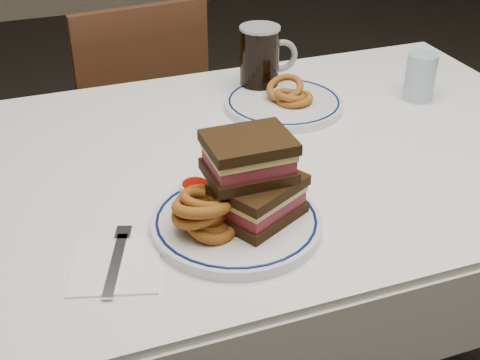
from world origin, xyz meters
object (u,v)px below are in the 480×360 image
object	(u,v)px
chair_far	(137,120)
reuben_sandwich	(254,178)
main_plate	(236,222)
far_plate	(284,103)
beer_mug	(261,58)

from	to	relation	value
chair_far	reuben_sandwich	bearing A→B (deg)	-91.06
chair_far	reuben_sandwich	xyz separation A→B (m)	(-0.02, -1.04, 0.38)
main_plate	far_plate	world-z (taller)	main_plate
reuben_sandwich	far_plate	distance (m)	0.46
beer_mug	far_plate	size ratio (longest dim) A/B	0.59
chair_far	reuben_sandwich	size ratio (longest dim) A/B	5.09
beer_mug	far_plate	distance (m)	0.13
reuben_sandwich	far_plate	xyz separation A→B (m)	(0.22, 0.39, -0.08)
main_plate	beer_mug	world-z (taller)	beer_mug
chair_far	far_plate	world-z (taller)	chair_far
beer_mug	far_plate	world-z (taller)	beer_mug
far_plate	reuben_sandwich	bearing A→B (deg)	-119.91
main_plate	reuben_sandwich	distance (m)	0.08
far_plate	beer_mug	bearing A→B (deg)	96.54
chair_far	reuben_sandwich	distance (m)	1.10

